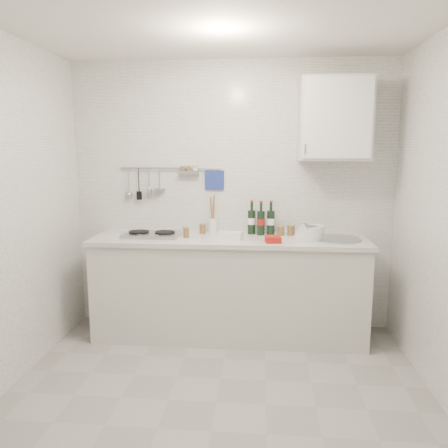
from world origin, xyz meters
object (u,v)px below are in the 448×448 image
object	(u,v)px
plate_stack_hob	(150,233)
plate_stack_sink	(310,232)
wall_cabinet	(334,119)
wine_bottles	(261,218)
utensil_crock	(213,224)

from	to	relation	value
plate_stack_hob	plate_stack_sink	distance (m)	1.45
wall_cabinet	plate_stack_sink	size ratio (longest dim) A/B	2.47
wall_cabinet	wine_bottles	world-z (taller)	wall_cabinet
plate_stack_hob	wine_bottles	world-z (taller)	wine_bottles
utensil_crock	wall_cabinet	bearing A→B (deg)	-6.35
wall_cabinet	plate_stack_hob	bearing A→B (deg)	-178.58
plate_stack_sink	utensil_crock	distance (m)	0.92
wine_bottles	utensil_crock	xyz separation A→B (m)	(-0.46, 0.07, -0.07)
plate_stack_hob	utensil_crock	size ratio (longest dim) A/B	0.87
utensil_crock	wine_bottles	bearing A→B (deg)	-8.53
wall_cabinet	plate_stack_sink	xyz separation A→B (m)	(-0.19, -0.11, -0.97)
plate_stack_hob	wine_bottles	xyz separation A→B (m)	(1.02, 0.09, 0.14)
wall_cabinet	wine_bottles	bearing A→B (deg)	175.28
plate_stack_hob	utensil_crock	bearing A→B (deg)	15.78
wine_bottles	plate_stack_hob	bearing A→B (deg)	-174.88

